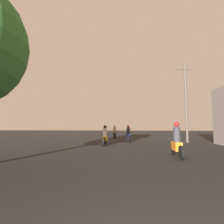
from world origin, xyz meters
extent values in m
cylinder|color=black|center=(1.62, 7.73, 0.29)|extent=(0.10, 0.59, 0.59)
cylinder|color=black|center=(1.62, 6.37, 0.29)|extent=(0.10, 0.59, 0.59)
cube|color=orange|center=(1.62, 7.05, 0.49)|extent=(0.30, 0.86, 0.39)
cylinder|color=black|center=(1.62, 7.50, 0.79)|extent=(0.60, 0.04, 0.04)
cylinder|color=#2D2D33|center=(1.62, 6.97, 1.02)|extent=(0.32, 0.32, 0.67)
sphere|color=#A51919|center=(1.62, 6.97, 1.48)|extent=(0.24, 0.24, 0.24)
cylinder|color=black|center=(-2.32, 12.37, 0.31)|extent=(0.10, 0.61, 0.61)
cylinder|color=black|center=(-2.32, 11.08, 0.31)|extent=(0.10, 0.61, 0.61)
cube|color=gold|center=(-2.32, 11.72, 0.49)|extent=(0.30, 0.74, 0.36)
cylinder|color=black|center=(-2.32, 12.14, 0.77)|extent=(0.60, 0.04, 0.04)
cylinder|color=silver|center=(-2.32, 11.65, 0.95)|extent=(0.32, 0.32, 0.57)
sphere|color=black|center=(-2.32, 11.65, 1.36)|extent=(0.24, 0.24, 0.24)
cylinder|color=black|center=(-0.63, 15.75, 0.33)|extent=(0.10, 0.65, 0.65)
cylinder|color=black|center=(-0.63, 14.43, 0.33)|extent=(0.10, 0.65, 0.65)
cube|color=#1E389E|center=(-0.63, 15.09, 0.50)|extent=(0.30, 0.80, 0.34)
cylinder|color=black|center=(-0.63, 15.52, 0.77)|extent=(0.60, 0.04, 0.04)
cylinder|color=#2D2D33|center=(-0.63, 15.01, 0.96)|extent=(0.32, 0.32, 0.58)
sphere|color=#A51919|center=(-0.63, 15.01, 1.37)|extent=(0.24, 0.24, 0.24)
cylinder|color=black|center=(-2.34, 21.00, 0.29)|extent=(0.10, 0.58, 0.58)
cylinder|color=black|center=(-2.34, 19.61, 0.29)|extent=(0.10, 0.58, 0.58)
cube|color=black|center=(-2.34, 20.31, 0.47)|extent=(0.30, 0.76, 0.36)
cylinder|color=black|center=(-2.34, 20.76, 0.75)|extent=(0.60, 0.04, 0.04)
cylinder|color=#B28E47|center=(-2.34, 20.23, 0.99)|extent=(0.32, 0.32, 0.67)
sphere|color=silver|center=(-2.34, 20.23, 1.44)|extent=(0.24, 0.24, 0.24)
cylinder|color=#4C4238|center=(4.45, 14.54, 3.51)|extent=(0.20, 0.20, 7.01)
cylinder|color=#4C4238|center=(4.45, 14.54, 6.51)|extent=(1.60, 0.10, 0.10)
camera|label=1|loc=(-0.51, -1.24, 1.38)|focal=28.00mm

